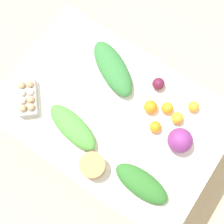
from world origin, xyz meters
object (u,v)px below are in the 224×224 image
(paper_bag, at_px, (93,166))
(greens_bunch_beet_tops, at_px, (73,127))
(greens_bunch_kale, at_px, (141,184))
(orange_4, at_px, (194,107))
(orange_0, at_px, (177,118))
(orange_2, at_px, (155,127))
(orange_3, at_px, (167,108))
(egg_carton, at_px, (27,98))
(greens_bunch_dandelion, at_px, (113,68))
(beet_root, at_px, (158,84))
(orange_1, at_px, (151,107))
(cabbage_purple, at_px, (180,140))

(paper_bag, distance_m, greens_bunch_beet_tops, 0.25)
(greens_bunch_kale, bearing_deg, paper_bag, -165.62)
(orange_4, bearing_deg, greens_bunch_beet_tops, -135.48)
(orange_0, height_order, orange_2, orange_0)
(greens_bunch_kale, height_order, orange_0, greens_bunch_kale)
(paper_bag, xyz_separation_m, orange_4, (0.29, 0.62, -0.02))
(orange_2, relative_size, orange_3, 1.00)
(egg_carton, distance_m, greens_bunch_dandelion, 0.54)
(greens_bunch_dandelion, bearing_deg, beet_root, 15.05)
(egg_carton, height_order, paper_bag, paper_bag)
(greens_bunch_kale, bearing_deg, greens_bunch_dandelion, 137.22)
(orange_2, bearing_deg, greens_bunch_dandelion, 158.45)
(orange_3, bearing_deg, orange_1, -148.08)
(cabbage_purple, relative_size, greens_bunch_kale, 0.43)
(greens_bunch_beet_tops, relative_size, orange_4, 5.39)
(greens_bunch_beet_tops, height_order, orange_3, greens_bunch_beet_tops)
(beet_root, bearing_deg, greens_bunch_dandelion, -164.95)
(greens_bunch_kale, bearing_deg, orange_4, 88.53)
(beet_root, bearing_deg, orange_0, -30.11)
(beet_root, relative_size, orange_2, 1.08)
(orange_0, relative_size, orange_1, 0.90)
(greens_bunch_kale, height_order, beet_root, greens_bunch_kale)
(beet_root, xyz_separation_m, orange_1, (0.04, -0.15, 0.00))
(greens_bunch_dandelion, xyz_separation_m, beet_root, (0.28, 0.08, -0.01))
(greens_bunch_dandelion, relative_size, greens_bunch_kale, 1.22)
(egg_carton, bearing_deg, orange_2, -110.94)
(cabbage_purple, xyz_separation_m, greens_bunch_dandelion, (-0.56, 0.16, -0.02))
(paper_bag, bearing_deg, orange_3, 72.37)
(cabbage_purple, distance_m, orange_3, 0.21)
(greens_bunch_beet_tops, xyz_separation_m, orange_1, (0.30, 0.36, -0.01))
(cabbage_purple, bearing_deg, orange_2, -178.75)
(orange_0, distance_m, orange_3, 0.08)
(orange_2, distance_m, orange_4, 0.26)
(greens_bunch_kale, xyz_separation_m, orange_4, (0.01, 0.55, -0.01))
(cabbage_purple, height_order, orange_4, cabbage_purple)
(beet_root, bearing_deg, greens_bunch_kale, -67.05)
(greens_bunch_kale, bearing_deg, orange_3, 103.75)
(greens_bunch_beet_tops, height_order, orange_1, greens_bunch_beet_tops)
(egg_carton, bearing_deg, orange_4, -100.78)
(orange_2, distance_m, orange_3, 0.14)
(cabbage_purple, height_order, egg_carton, cabbage_purple)
(greens_bunch_kale, bearing_deg, orange_1, 115.91)
(orange_3, bearing_deg, orange_0, -14.18)
(greens_bunch_beet_tops, relative_size, orange_2, 5.09)
(greens_bunch_beet_tops, height_order, orange_0, greens_bunch_beet_tops)
(cabbage_purple, relative_size, orange_0, 1.98)
(cabbage_purple, bearing_deg, orange_3, 139.81)
(greens_bunch_beet_tops, xyz_separation_m, orange_2, (0.39, 0.27, -0.01))
(beet_root, xyz_separation_m, orange_4, (0.25, -0.00, -0.00))
(orange_1, relative_size, orange_2, 1.15)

